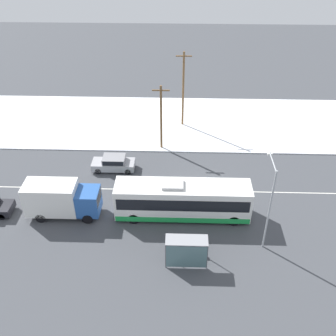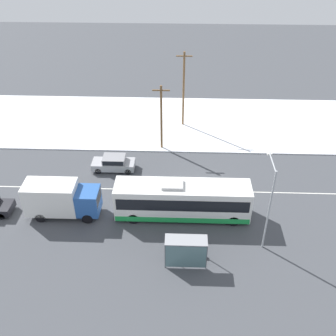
{
  "view_description": "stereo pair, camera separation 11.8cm",
  "coord_description": "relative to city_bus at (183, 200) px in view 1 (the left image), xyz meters",
  "views": [
    {
      "loc": [
        -1.66,
        -29.61,
        23.05
      ],
      "look_at": [
        -2.69,
        1.69,
        1.4
      ],
      "focal_mm": 42.0,
      "sensor_mm": 36.0,
      "label": 1
    },
    {
      "loc": [
        -1.54,
        -29.6,
        23.05
      ],
      "look_at": [
        -2.69,
        1.69,
        1.4
      ],
      "focal_mm": 42.0,
      "sensor_mm": 36.0,
      "label": 2
    }
  ],
  "objects": [
    {
      "name": "utility_pole_roadside",
      "position": [
        -2.34,
        11.15,
        2.18
      ],
      "size": [
        1.8,
        0.24,
        7.37
      ],
      "color": "brown",
      "rests_on": "ground_plane"
    },
    {
      "name": "pedestrian_at_stop",
      "position": [
        0.82,
        -4.1,
        -0.72
      ],
      "size": [
        0.57,
        0.25,
        1.58
      ],
      "color": "#23232D",
      "rests_on": "ground_plane"
    },
    {
      "name": "city_bus",
      "position": [
        0.0,
        0.0,
        0.0
      ],
      "size": [
        11.51,
        2.57,
        3.46
      ],
      "color": "white",
      "rests_on": "ground_plane"
    },
    {
      "name": "box_truck",
      "position": [
        -10.44,
        -0.25,
        0.09
      ],
      "size": [
        6.33,
        2.3,
        3.27
      ],
      "color": "silver",
      "rests_on": "ground_plane"
    },
    {
      "name": "lane_marking_center",
      "position": [
        1.27,
        3.52,
        -1.69
      ],
      "size": [
        60.0,
        0.12,
        0.0
      ],
      "color": "silver",
      "rests_on": "ground_plane"
    },
    {
      "name": "sedan_car",
      "position": [
        -7.0,
        6.79,
        -0.85
      ],
      "size": [
        4.31,
        1.8,
        1.54
      ],
      "rotation": [
        0.0,
        0.0,
        3.14
      ],
      "color": "#9E9EA3",
      "rests_on": "ground_plane"
    },
    {
      "name": "snow_lot",
      "position": [
        1.27,
        17.23,
        -1.63
      ],
      "size": [
        80.0,
        13.87,
        0.12
      ],
      "color": "white",
      "rests_on": "ground_plane"
    },
    {
      "name": "streetlamp",
      "position": [
        6.44,
        -2.93,
        3.04
      ],
      "size": [
        0.36,
        3.07,
        7.4
      ],
      "color": "#9EA3A8",
      "rests_on": "ground_plane"
    },
    {
      "name": "utility_pole_snowlot",
      "position": [
        -0.03,
        16.61,
        3.05
      ],
      "size": [
        1.8,
        0.24,
        9.09
      ],
      "color": "brown",
      "rests_on": "ground_plane"
    },
    {
      "name": "ground_plane",
      "position": [
        1.27,
        3.52,
        -1.69
      ],
      "size": [
        120.0,
        120.0,
        0.0
      ],
      "primitive_type": "plane",
      "color": "#424449"
    },
    {
      "name": "bus_shelter",
      "position": [
        0.31,
        -5.68,
        -0.01
      ],
      "size": [
        3.14,
        1.2,
        2.4
      ],
      "color": "gray",
      "rests_on": "ground_plane"
    }
  ]
}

